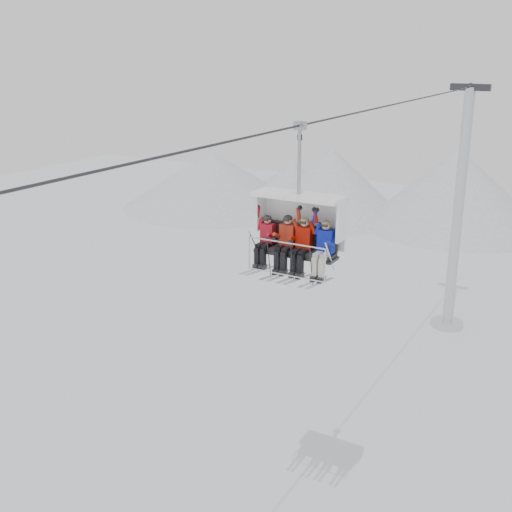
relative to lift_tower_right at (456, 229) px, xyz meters
The scene contains 8 objects.
ridgeline 20.33m from the lift_tower_right, 94.51° to the left, with size 72.00×21.00×7.00m.
lift_tower_right is the anchor object (origin of this frame).
haul_cable 23.25m from the lift_tower_right, 90.00° to the right, with size 0.06×0.06×50.00m, color #2C2B30.
chairlift_carrier 20.21m from the lift_tower_right, 90.00° to the right, with size 2.46×1.17×3.98m.
skier_far_left 20.42m from the lift_tower_right, 92.54° to the right, with size 0.38×1.69×1.54m.
skier_center_left 20.40m from the lift_tower_right, 90.74° to the right, with size 0.42×1.69×1.67m.
skier_center_right 20.40m from the lift_tower_right, 89.32° to the right, with size 0.42×1.69×1.67m.
skier_far_right 20.41m from the lift_tower_right, 87.52° to the right, with size 0.42×1.69×1.67m.
Camera 1 is at (7.33, -12.75, 15.18)m, focal length 45.00 mm.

